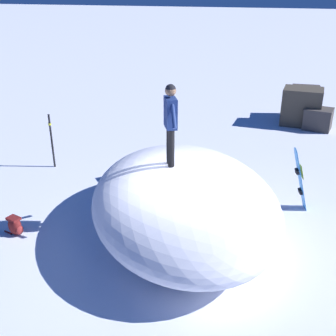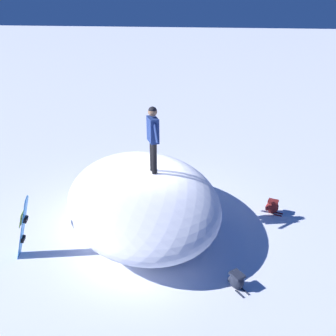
# 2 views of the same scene
# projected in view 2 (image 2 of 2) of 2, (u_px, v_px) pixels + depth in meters

# --- Properties ---
(ground) EXTENTS (240.00, 240.00, 0.00)m
(ground) POSITION_uv_depth(u_px,v_px,m) (151.00, 213.00, 10.69)
(ground) COLOR white
(snow_mound) EXTENTS (6.34, 6.98, 1.68)m
(snow_mound) POSITION_uv_depth(u_px,v_px,m) (143.00, 197.00, 9.88)
(snow_mound) COLOR white
(snow_mound) RESTS_ON ground
(snowboarder_standing) EXTENTS (0.59, 0.96, 1.77)m
(snowboarder_standing) POSITION_uv_depth(u_px,v_px,m) (153.00, 134.00, 9.01)
(snowboarder_standing) COLOR black
(snowboarder_standing) RESTS_ON snow_mound
(snowboard_primary_upright) EXTENTS (0.54, 0.42, 1.68)m
(snowboard_primary_upright) POSITION_uv_depth(u_px,v_px,m) (23.00, 226.00, 8.52)
(snowboard_primary_upright) COLOR #2672BF
(snowboard_primary_upright) RESTS_ON ground
(backpack_near) EXTENTS (0.52, 0.52, 0.39)m
(backpack_near) POSITION_uv_depth(u_px,v_px,m) (236.00, 280.00, 7.76)
(backpack_near) COLOR #1E2333
(backpack_near) RESTS_ON ground
(backpack_far) EXTENTS (0.55, 0.32, 0.45)m
(backpack_far) POSITION_uv_depth(u_px,v_px,m) (272.00, 206.00, 10.61)
(backpack_far) COLOR maroon
(backpack_far) RESTS_ON ground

